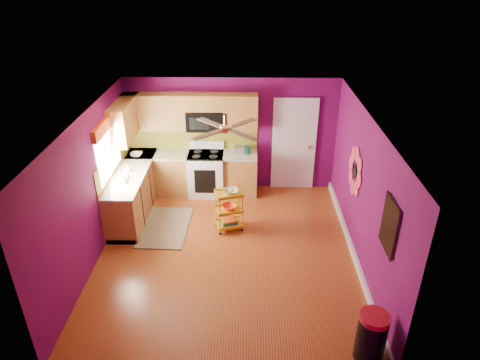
{
  "coord_description": "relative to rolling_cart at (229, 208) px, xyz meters",
  "views": [
    {
      "loc": [
        0.35,
        -6.12,
        4.71
      ],
      "look_at": [
        0.22,
        0.4,
        1.26
      ],
      "focal_mm": 32.0,
      "sensor_mm": 36.0,
      "label": 1
    }
  ],
  "objects": [
    {
      "name": "room_envelope",
      "position": [
        0.01,
        -0.77,
        1.18
      ],
      "size": [
        4.54,
        5.04,
        2.52
      ],
      "color": "#620B50",
      "rests_on": "ground"
    },
    {
      "name": "counter_cup",
      "position": [
        -1.94,
        0.09,
        0.53
      ],
      "size": [
        0.12,
        0.12,
        0.1
      ],
      "primitive_type": "imported",
      "color": "white",
      "rests_on": "lower_cabinets"
    },
    {
      "name": "soap_bottle_a",
      "position": [
        -1.97,
        0.26,
        0.58
      ],
      "size": [
        0.08,
        0.08,
        0.18
      ],
      "primitive_type": "imported",
      "color": "#EA3F72",
      "rests_on": "lower_cabinets"
    },
    {
      "name": "ground",
      "position": [
        -0.01,
        -0.77,
        -0.45
      ],
      "size": [
        5.0,
        5.0,
        0.0
      ],
      "primitive_type": "plane",
      "color": "maroon",
      "rests_on": "ground"
    },
    {
      "name": "soap_bottle_b",
      "position": [
        -2.0,
        0.53,
        0.57
      ],
      "size": [
        0.13,
        0.13,
        0.16
      ],
      "primitive_type": "imported",
      "color": "white",
      "rests_on": "lower_cabinets"
    },
    {
      "name": "panel_door",
      "position": [
        1.34,
        1.7,
        0.57
      ],
      "size": [
        0.95,
        0.11,
        2.15
      ],
      "color": "white",
      "rests_on": "ground"
    },
    {
      "name": "ceiling_fan",
      "position": [
        -0.01,
        -0.57,
        1.84
      ],
      "size": [
        1.01,
        1.01,
        0.26
      ],
      "color": "#BF8C3F",
      "rests_on": "ground"
    },
    {
      "name": "rolling_cart",
      "position": [
        0.0,
        0.0,
        0.0
      ],
      "size": [
        0.57,
        0.48,
        0.88
      ],
      "color": "gold",
      "rests_on": "ground"
    },
    {
      "name": "right_wall_art",
      "position": [
        2.22,
        -1.1,
        0.99
      ],
      "size": [
        0.04,
        2.74,
        1.04
      ],
      "color": "black",
      "rests_on": "ground"
    },
    {
      "name": "toaster",
      "position": [
        0.16,
        1.43,
        0.58
      ],
      "size": [
        0.22,
        0.15,
        0.18
      ],
      "primitive_type": "cube",
      "color": "beige",
      "rests_on": "lower_cabinets"
    },
    {
      "name": "counter_dish",
      "position": [
        -2.02,
        1.29,
        0.52
      ],
      "size": [
        0.25,
        0.25,
        0.06
      ],
      "primitive_type": "imported",
      "color": "white",
      "rests_on": "lower_cabinets"
    },
    {
      "name": "shag_rug",
      "position": [
        -1.25,
        0.01,
        -0.44
      ],
      "size": [
        0.92,
        1.45,
        0.02
      ],
      "primitive_type": "cube",
      "rotation": [
        0.0,
        0.0,
        -0.04
      ],
      "color": "black",
      "rests_on": "ground"
    },
    {
      "name": "lower_cabinets",
      "position": [
        -1.36,
        1.05,
        -0.02
      ],
      "size": [
        2.81,
        2.31,
        0.94
      ],
      "color": "#915E27",
      "rests_on": "ground"
    },
    {
      "name": "left_window",
      "position": [
        -2.23,
        0.28,
        1.28
      ],
      "size": [
        0.08,
        1.35,
        1.08
      ],
      "color": "white",
      "rests_on": "ground"
    },
    {
      "name": "upper_cabinetry",
      "position": [
        -1.25,
        1.41,
        1.35
      ],
      "size": [
        2.8,
        2.3,
        1.26
      ],
      "color": "#915E27",
      "rests_on": "ground"
    },
    {
      "name": "electric_range",
      "position": [
        -0.56,
        1.41,
        0.03
      ],
      "size": [
        0.76,
        0.66,
        1.13
      ],
      "color": "white",
      "rests_on": "ground"
    },
    {
      "name": "trash_can",
      "position": [
        1.95,
        -2.95,
        -0.09
      ],
      "size": [
        0.45,
        0.46,
        0.73
      ],
      "color": "black",
      "rests_on": "ground"
    },
    {
      "name": "teal_kettle",
      "position": [
        0.28,
        1.46,
        0.57
      ],
      "size": [
        0.18,
        0.18,
        0.21
      ],
      "color": "#12877B",
      "rests_on": "lower_cabinets"
    }
  ]
}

